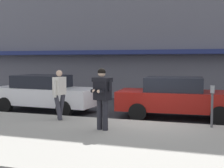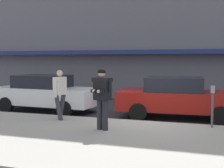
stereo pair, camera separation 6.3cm
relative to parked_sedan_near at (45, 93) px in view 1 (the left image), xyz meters
name	(u,v)px [view 1 (the left image)]	position (x,y,z in m)	size (l,w,h in m)	color
ground_plane	(146,124)	(4.60, -1.14, -0.79)	(80.00, 80.00, 0.00)	#333338
sidewalk	(162,146)	(5.60, -3.99, -0.72)	(32.00, 5.30, 0.14)	#99968E
curb_paint_line	(176,125)	(5.60, -1.09, -0.79)	(28.00, 0.12, 0.01)	silver
parked_sedan_near	(45,93)	(0.00, 0.00, 0.00)	(4.61, 2.15, 1.54)	silver
parked_sedan_mid	(178,97)	(5.51, 0.17, 0.00)	(4.61, 2.15, 1.54)	maroon
man_texting_on_phone	(102,92)	(3.71, -3.10, 0.46)	(0.63, 0.64, 1.81)	#23232B
pedestrian_in_light_coat	(59,91)	(1.78, -2.06, 0.32)	(0.37, 0.59, 1.70)	#33333D
parking_meter	(212,100)	(6.74, -1.74, 0.18)	(0.12, 0.18, 1.27)	#4C4C51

